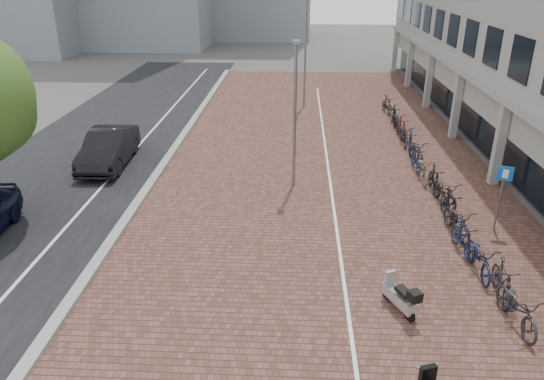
{
  "coord_description": "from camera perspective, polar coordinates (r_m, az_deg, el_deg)",
  "views": [
    {
      "loc": [
        0.78,
        -9.44,
        8.2
      ],
      "look_at": [
        0.0,
        6.0,
        1.3
      ],
      "focal_mm": 33.47,
      "sensor_mm": 36.0,
      "label": 1
    }
  ],
  "objects": [
    {
      "name": "car_dark",
      "position": [
        23.58,
        -17.91,
        4.53
      ],
      "size": [
        1.91,
        4.84,
        1.57
      ],
      "primitive_type": "imported",
      "rotation": [
        0.0,
        0.0,
        0.05
      ],
      "color": "black",
      "rests_on": "ground"
    },
    {
      "name": "curb",
      "position": [
        23.67,
        -11.69,
        3.45
      ],
      "size": [
        0.35,
        42.0,
        0.14
      ],
      "primitive_type": "cube",
      "color": "gray",
      "rests_on": "ground"
    },
    {
      "name": "bike_row",
      "position": [
        22.17,
        16.76,
        2.73
      ],
      "size": [
        1.18,
        21.47,
        1.05
      ],
      "color": "black",
      "rests_on": "ground"
    },
    {
      "name": "lamp_near",
      "position": [
        19.56,
        2.57,
        8.09
      ],
      "size": [
        0.12,
        0.12,
        5.65
      ],
      "primitive_type": "cylinder",
      "color": "gray",
      "rests_on": "ground"
    },
    {
      "name": "lane_line",
      "position": [
        24.23,
        -16.05,
        3.36
      ],
      "size": [
        0.12,
        44.0,
        0.0
      ],
      "primitive_type": "cube",
      "color": "white",
      "rests_on": "street_asphalt"
    },
    {
      "name": "ground",
      "position": [
        12.53,
        -1.45,
        -16.84
      ],
      "size": [
        140.0,
        140.0,
        0.0
      ],
      "primitive_type": "plane",
      "color": "#474442",
      "rests_on": "ground"
    },
    {
      "name": "lamp_far",
      "position": [
        31.66,
        3.75,
        15.22
      ],
      "size": [
        0.12,
        0.12,
        6.73
      ],
      "primitive_type": "cylinder",
      "color": "gray",
      "rests_on": "ground"
    },
    {
      "name": "scooter_front",
      "position": [
        13.61,
        14.18,
        -11.41
      ],
      "size": [
        0.97,
        1.42,
        0.94
      ],
      "primitive_type": null,
      "rotation": [
        0.0,
        0.0,
        0.44
      ],
      "color": "#B1B1B6",
      "rests_on": "ground"
    },
    {
      "name": "plaza_brick",
      "position": [
        22.98,
        5.76,
        3.05
      ],
      "size": [
        14.5,
        42.0,
        0.04
      ],
      "primitive_type": "cube",
      "color": "brown",
      "rests_on": "ground"
    },
    {
      "name": "parking_sign",
      "position": [
        18.09,
        24.46,
        0.15
      ],
      "size": [
        0.47,
        0.19,
        2.31
      ],
      "rotation": [
        0.0,
        0.0,
        -0.32
      ],
      "color": "slate",
      "rests_on": "ground"
    },
    {
      "name": "street_asphalt",
      "position": [
        24.95,
        -20.4,
        3.33
      ],
      "size": [
        8.0,
        50.0,
        0.03
      ],
      "primitive_type": "cube",
      "color": "black",
      "rests_on": "ground"
    },
    {
      "name": "parking_line",
      "position": [
        22.98,
        6.26,
        3.1
      ],
      "size": [
        0.1,
        30.0,
        0.0
      ],
      "primitive_type": "cube",
      "color": "white",
      "rests_on": "plaza_brick"
    }
  ]
}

